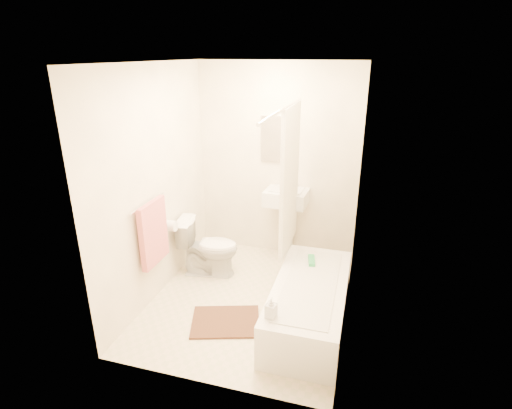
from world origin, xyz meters
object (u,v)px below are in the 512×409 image
(bath_mat, at_px, (226,322))
(sink, at_px, (286,221))
(soap_bottle, at_px, (271,308))
(bathtub, at_px, (309,303))
(toilet, at_px, (209,247))

(bath_mat, bearing_deg, sink, 79.51)
(bath_mat, height_order, soap_bottle, soap_bottle)
(sink, distance_m, bath_mat, 1.60)
(bathtub, xyz_separation_m, soap_bottle, (-0.24, -0.59, 0.31))
(soap_bottle, bearing_deg, bath_mat, 146.59)
(sink, bearing_deg, bathtub, -64.92)
(bathtub, height_order, bath_mat, bathtub)
(bath_mat, bearing_deg, bathtub, 16.85)
(bathtub, height_order, soap_bottle, soap_bottle)
(sink, height_order, soap_bottle, sink)
(toilet, xyz_separation_m, sink, (0.79, 0.65, 0.16))
(bathtub, xyz_separation_m, bath_mat, (-0.78, -0.24, -0.20))
(toilet, relative_size, bathtub, 0.45)
(soap_bottle, bearing_deg, sink, 98.11)
(bathtub, relative_size, soap_bottle, 8.32)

